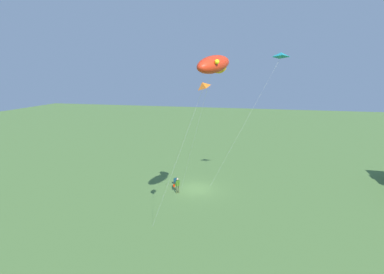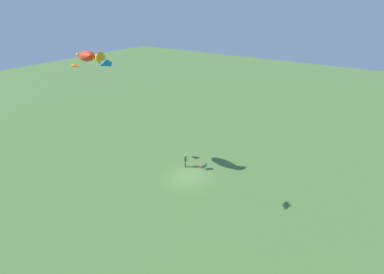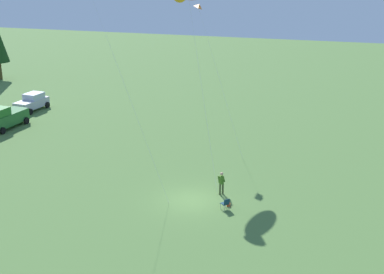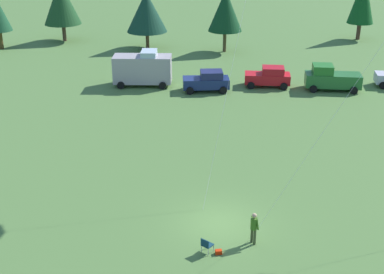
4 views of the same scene
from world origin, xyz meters
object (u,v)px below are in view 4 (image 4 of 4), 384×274
van_motorhome_grey (143,68)px  car_red_sedan (269,77)px  backpack_on_grass (219,252)px  person_kite_flyer (254,226)px  folding_chair (206,244)px  car_navy_hatch (207,81)px  truck_green_flatbed (331,78)px

van_motorhome_grey → car_red_sedan: 11.84m
backpack_on_grass → van_motorhome_grey: size_ratio=0.06×
backpack_on_grass → van_motorhome_grey: bearing=103.6°
person_kite_flyer → car_red_sedan: (3.60, 25.70, -0.07)m
folding_chair → car_navy_hatch: 25.11m
person_kite_flyer → car_navy_hatch: size_ratio=0.40×
car_navy_hatch → truck_green_flatbed: bearing=-1.1°
backpack_on_grass → car_red_sedan: (5.36, 26.64, 0.84)m
car_navy_hatch → car_red_sedan: 5.96m
van_motorhome_grey → truck_green_flatbed: van_motorhome_grey is taller
car_navy_hatch → car_red_sedan: size_ratio=1.00×
person_kite_flyer → car_navy_hatch: bearing=60.1°
person_kite_flyer → folding_chair: 2.57m
person_kite_flyer → folding_chair: person_kite_flyer is taller
truck_green_flatbed → backpack_on_grass: bearing=72.2°
car_navy_hatch → backpack_on_grass: bearing=-93.2°
person_kite_flyer → van_motorhome_grey: bearing=72.6°
van_motorhome_grey → car_navy_hatch: bearing=-14.5°
backpack_on_grass → truck_green_flatbed: (10.99, 25.77, 0.99)m
van_motorhome_grey → car_navy_hatch: (6.05, -1.60, -0.69)m
car_navy_hatch → car_red_sedan: (5.77, 1.46, 0.00)m
car_navy_hatch → folding_chair: bearing=-94.5°
person_kite_flyer → car_navy_hatch: (-2.17, 24.24, -0.07)m
van_motorhome_grey → backpack_on_grass: bearing=-76.1°
person_kite_flyer → folding_chair: bearing=165.1°
folding_chair → van_motorhome_grey: size_ratio=0.15×
backpack_on_grass → car_navy_hatch: 25.20m
folding_chair → car_navy_hatch: bearing=38.3°
car_navy_hatch → truck_green_flatbed: 11.42m
car_navy_hatch → truck_green_flatbed: (11.40, 0.59, 0.15)m
folding_chair → truck_green_flatbed: size_ratio=0.16×
person_kite_flyer → backpack_on_grass: person_kite_flyer is taller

